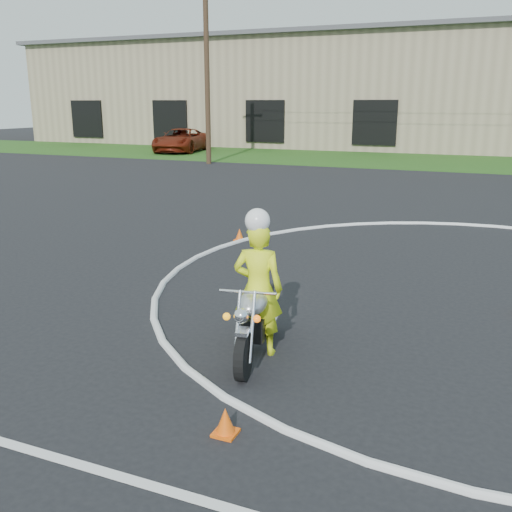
% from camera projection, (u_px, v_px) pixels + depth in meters
% --- Properties ---
extents(ground, '(120.00, 120.00, 0.00)m').
position_uv_depth(ground, '(484.00, 358.00, 7.65)').
color(ground, black).
rests_on(ground, ground).
extents(grass_strip, '(120.00, 10.00, 0.02)m').
position_uv_depth(grass_strip, '(498.00, 164.00, 31.69)').
color(grass_strip, '#1E4714').
rests_on(grass_strip, ground).
extents(primary_motorcycle, '(0.71, 2.04, 1.08)m').
position_uv_depth(primary_motorcycle, '(255.00, 320.00, 7.57)').
color(primary_motorcycle, black).
rests_on(primary_motorcycle, ground).
extents(rider_primary_grp, '(0.74, 0.56, 2.01)m').
position_uv_depth(rider_primary_grp, '(258.00, 285.00, 7.58)').
color(rider_primary_grp, '#EEFF1A').
rests_on(rider_primary_grp, ground).
extents(pickup_grp, '(3.61, 6.11, 1.59)m').
position_uv_depth(pickup_grp, '(181.00, 140.00, 39.31)').
color(pickup_grp, '#661A0B').
rests_on(pickup_grp, ground).
extents(warehouse, '(41.00, 17.00, 8.30)m').
position_uv_depth(warehouse, '(278.00, 92.00, 48.90)').
color(warehouse, tan).
rests_on(warehouse, ground).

